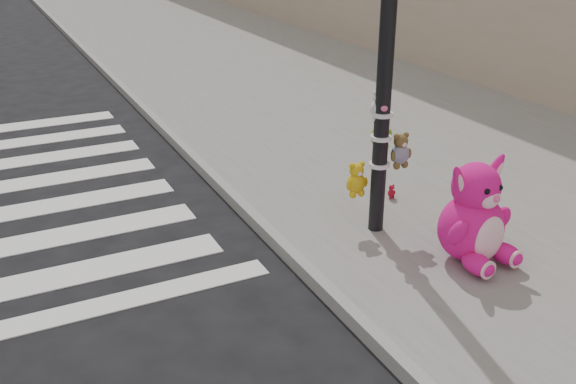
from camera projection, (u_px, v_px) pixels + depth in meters
sidewalk_near at (266, 66)px, 14.77m from camera, size 7.00×80.00×0.14m
curb_edge at (116, 82)px, 13.38m from camera, size 0.12×80.00×0.15m
signal_pole at (384, 80)px, 6.39m from camera, size 0.69×0.50×4.00m
pink_bunny at (475, 219)px, 6.23m from camera, size 0.77×0.84×1.08m
red_teddy at (391, 192)px, 7.74m from camera, size 0.13×0.11×0.18m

